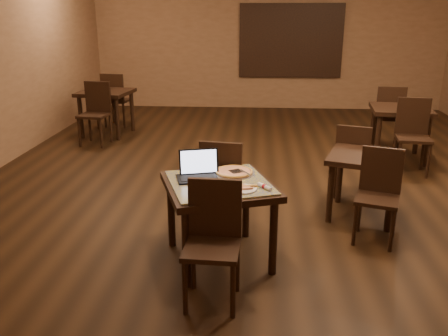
# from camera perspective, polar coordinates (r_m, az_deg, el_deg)

# --- Properties ---
(ground) EXTENTS (10.00, 10.00, 0.00)m
(ground) POSITION_cam_1_polar(r_m,az_deg,el_deg) (6.63, 5.80, -1.11)
(ground) COLOR black
(ground) RESTS_ON ground
(wall_back) EXTENTS (8.00, 0.02, 3.00)m
(wall_back) POSITION_cam_1_polar(r_m,az_deg,el_deg) (11.27, 5.39, 14.74)
(wall_back) COLOR #91684A
(wall_back) RESTS_ON ground
(wall_front) EXTENTS (8.00, 0.02, 3.00)m
(wall_front) POSITION_cam_1_polar(r_m,az_deg,el_deg) (1.45, 12.82, -11.09)
(wall_front) COLOR #91684A
(wall_front) RESTS_ON ground
(mural) EXTENTS (2.34, 0.05, 1.64)m
(mural) POSITION_cam_1_polar(r_m,az_deg,el_deg) (11.25, 8.04, 14.89)
(mural) COLOR #285993
(mural) RESTS_ON wall_back
(tiled_table) EXTENTS (1.17, 1.17, 0.76)m
(tiled_table) POSITION_cam_1_polar(r_m,az_deg,el_deg) (4.23, -0.59, -2.99)
(tiled_table) COLOR black
(tiled_table) RESTS_ON ground
(chair_main_near) EXTENTS (0.44, 0.44, 0.97)m
(chair_main_near) POSITION_cam_1_polar(r_m,az_deg,el_deg) (3.72, -1.29, -8.03)
(chair_main_near) COLOR black
(chair_main_near) RESTS_ON ground
(chair_main_far) EXTENTS (0.48, 0.48, 0.99)m
(chair_main_far) POSITION_cam_1_polar(r_m,az_deg,el_deg) (4.84, -0.13, -1.47)
(chair_main_far) COLOR black
(chair_main_far) RESTS_ON ground
(laptop) EXTENTS (0.41, 0.37, 0.25)m
(laptop) POSITION_cam_1_polar(r_m,az_deg,el_deg) (4.30, -3.14, -0.31)
(laptop) COLOR black
(laptop) RESTS_ON tiled_table
(plate) EXTENTS (0.23, 0.23, 0.01)m
(plate) POSITION_cam_1_polar(r_m,az_deg,el_deg) (4.01, 2.34, -2.54)
(plate) COLOR white
(plate) RESTS_ON tiled_table
(pizza_slice) EXTENTS (0.22, 0.22, 0.02)m
(pizza_slice) POSITION_cam_1_polar(r_m,az_deg,el_deg) (4.01, 2.34, -2.33)
(pizza_slice) COLOR #F4E3A3
(pizza_slice) RESTS_ON plate
(pizza_pan) EXTENTS (0.39, 0.39, 0.01)m
(pizza_pan) POSITION_cam_1_polar(r_m,az_deg,el_deg) (4.41, 1.21, -0.60)
(pizza_pan) COLOR silver
(pizza_pan) RESTS_ON tiled_table
(pizza_whole) EXTENTS (0.35, 0.35, 0.02)m
(pizza_whole) POSITION_cam_1_polar(r_m,az_deg,el_deg) (4.41, 1.21, -0.42)
(pizza_whole) COLOR #F4E3A3
(pizza_whole) RESTS_ON pizza_pan
(spatula) EXTENTS (0.23, 0.29, 0.01)m
(spatula) POSITION_cam_1_polar(r_m,az_deg,el_deg) (4.39, 1.46, -0.40)
(spatula) COLOR silver
(spatula) RESTS_ON pizza_whole
(napkin_roll) EXTENTS (0.13, 0.15, 0.04)m
(napkin_roll) POSITION_cam_1_polar(r_m,az_deg,el_deg) (4.05, 4.91, -2.24)
(napkin_roll) COLOR white
(napkin_roll) RESTS_ON tiled_table
(other_table_a) EXTENTS (0.95, 0.95, 0.81)m
(other_table_a) POSITION_cam_1_polar(r_m,az_deg,el_deg) (7.75, 20.46, 5.84)
(other_table_a) COLOR black
(other_table_a) RESTS_ON ground
(other_table_a_chair_near) EXTENTS (0.50, 0.50, 1.05)m
(other_table_a_chair_near) POSITION_cam_1_polar(r_m,az_deg,el_deg) (7.20, 21.75, 4.14)
(other_table_a_chair_near) COLOR black
(other_table_a_chair_near) RESTS_ON ground
(other_table_a_chair_far) EXTENTS (0.50, 0.50, 1.05)m
(other_table_a_chair_far) POSITION_cam_1_polar(r_m,az_deg,el_deg) (8.34, 19.21, 6.22)
(other_table_a_chair_far) COLOR black
(other_table_a_chair_far) RESTS_ON ground
(other_table_b) EXTENTS (0.97, 0.97, 0.82)m
(other_table_b) POSITION_cam_1_polar(r_m,az_deg,el_deg) (9.03, -14.01, 8.14)
(other_table_b) COLOR black
(other_table_b) RESTS_ON ground
(other_table_b_chair_near) EXTENTS (0.51, 0.51, 1.06)m
(other_table_b_chair_near) POSITION_cam_1_polar(r_m,az_deg,el_deg) (8.47, -15.15, 6.83)
(other_table_b_chair_near) COLOR black
(other_table_b_chair_near) RESTS_ON ground
(other_table_b_chair_far) EXTENTS (0.51, 0.51, 1.06)m
(other_table_b_chair_far) POSITION_cam_1_polar(r_m,az_deg,el_deg) (9.63, -12.94, 8.33)
(other_table_b_chair_far) COLOR black
(other_table_b_chair_far) RESTS_ON ground
(other_table_c) EXTENTS (0.97, 0.97, 0.72)m
(other_table_c) POSITION_cam_1_polar(r_m,az_deg,el_deg) (5.40, 16.63, 0.29)
(other_table_c) COLOR black
(other_table_c) RESTS_ON ground
(other_table_c_chair_near) EXTENTS (0.51, 0.51, 0.93)m
(other_table_c_chair_near) POSITION_cam_1_polar(r_m,az_deg,el_deg) (4.93, 18.13, -2.48)
(other_table_c_chair_near) COLOR black
(other_table_c_chair_near) RESTS_ON ground
(other_table_c_chair_far) EXTENTS (0.51, 0.51, 0.93)m
(other_table_c_chair_far) POSITION_cam_1_polar(r_m,az_deg,el_deg) (5.93, 15.25, 1.27)
(other_table_c_chair_far) COLOR black
(other_table_c_chair_far) RESTS_ON ground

